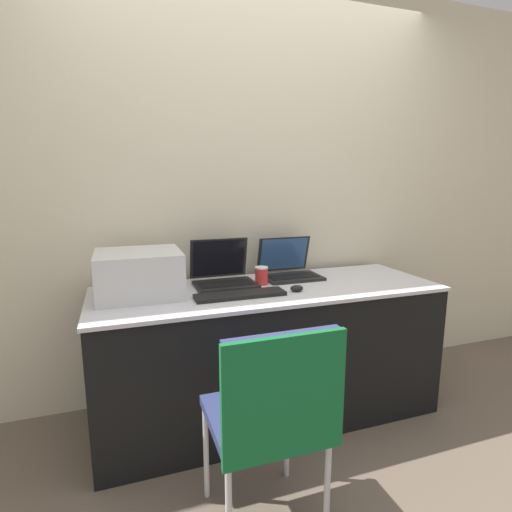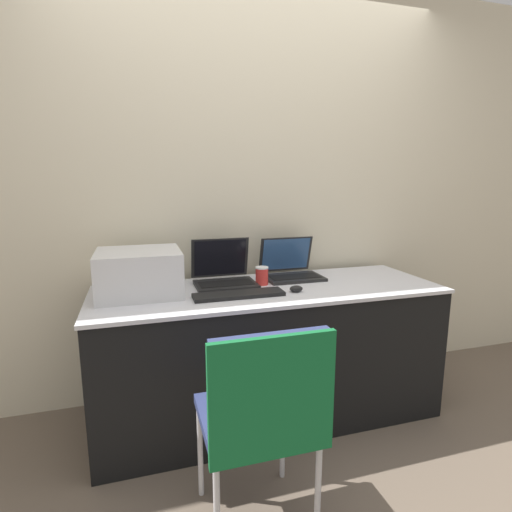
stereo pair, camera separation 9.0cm
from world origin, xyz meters
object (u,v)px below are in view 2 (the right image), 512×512
(laptop_right, at_px, (291,269))
(chair, at_px, (263,409))
(external_keyboard, at_px, (239,295))
(printer, at_px, (139,271))
(coffee_cup, at_px, (262,276))
(mouse, at_px, (296,289))
(laptop_left, at_px, (224,274))

(laptop_right, xyz_separation_m, chair, (-0.50, -1.01, -0.27))
(external_keyboard, bearing_deg, printer, 158.21)
(printer, bearing_deg, coffee_cup, -0.17)
(chair, bearing_deg, laptop_right, 63.51)
(external_keyboard, relative_size, coffee_cup, 4.57)
(external_keyboard, bearing_deg, mouse, -1.05)
(laptop_right, height_order, mouse, laptop_right)
(printer, distance_m, laptop_left, 0.48)
(laptop_left, bearing_deg, laptop_right, 4.74)
(mouse, bearing_deg, laptop_left, 140.12)
(laptop_right, relative_size, chair, 0.39)
(external_keyboard, bearing_deg, chair, -97.22)
(laptop_left, relative_size, chair, 0.39)
(laptop_right, bearing_deg, chair, -116.49)
(printer, height_order, laptop_left, laptop_left)
(external_keyboard, xyz_separation_m, chair, (-0.09, -0.70, -0.23))
(mouse, bearing_deg, laptop_right, 73.38)
(printer, bearing_deg, laptop_left, 9.78)
(printer, bearing_deg, laptop_right, 7.37)
(laptop_right, distance_m, coffee_cup, 0.26)
(printer, height_order, laptop_right, laptop_right)
(mouse, distance_m, chair, 0.84)
(printer, height_order, coffee_cup, printer)
(printer, xyz_separation_m, coffee_cup, (0.68, -0.00, -0.07))
(laptop_right, relative_size, external_keyboard, 0.72)
(coffee_cup, bearing_deg, chair, -107.20)
(laptop_right, relative_size, mouse, 4.69)
(coffee_cup, relative_size, chair, 0.12)
(external_keyboard, bearing_deg, laptop_left, 94.15)
(laptop_left, xyz_separation_m, external_keyboard, (0.02, -0.28, -0.05))
(laptop_right, distance_m, chair, 1.16)
(laptop_left, height_order, laptop_right, laptop_left)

